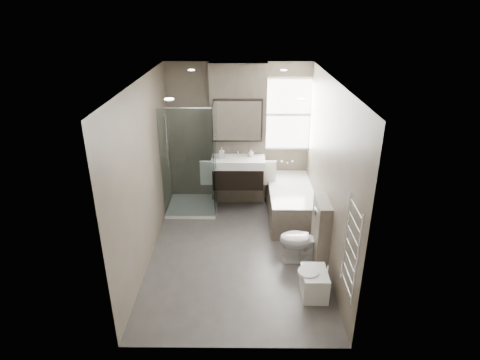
{
  "coord_description": "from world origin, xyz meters",
  "views": [
    {
      "loc": [
        0.09,
        -5.22,
        3.53
      ],
      "look_at": [
        0.04,
        0.15,
        1.14
      ],
      "focal_mm": 30.0,
      "sensor_mm": 36.0,
      "label": 1
    }
  ],
  "objects_px": {
    "vanity": "(238,172)",
    "bathtub": "(290,201)",
    "toilet": "(303,240)",
    "bidet": "(314,283)"
  },
  "relations": [
    {
      "from": "vanity",
      "to": "bathtub",
      "type": "bearing_deg",
      "value": -19.37
    },
    {
      "from": "toilet",
      "to": "bidet",
      "type": "relative_size",
      "value": 1.48
    },
    {
      "from": "toilet",
      "to": "bathtub",
      "type": "bearing_deg",
      "value": -176.22
    },
    {
      "from": "toilet",
      "to": "bidet",
      "type": "bearing_deg",
      "value": 5.17
    },
    {
      "from": "bathtub",
      "to": "toilet",
      "type": "distance_m",
      "value": 1.33
    },
    {
      "from": "bathtub",
      "to": "bidet",
      "type": "relative_size",
      "value": 3.4
    },
    {
      "from": "vanity",
      "to": "bathtub",
      "type": "relative_size",
      "value": 0.59
    },
    {
      "from": "toilet",
      "to": "bidet",
      "type": "height_order",
      "value": "toilet"
    },
    {
      "from": "bathtub",
      "to": "bidet",
      "type": "height_order",
      "value": "bathtub"
    },
    {
      "from": "toilet",
      "to": "bidet",
      "type": "distance_m",
      "value": 0.79
    }
  ]
}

